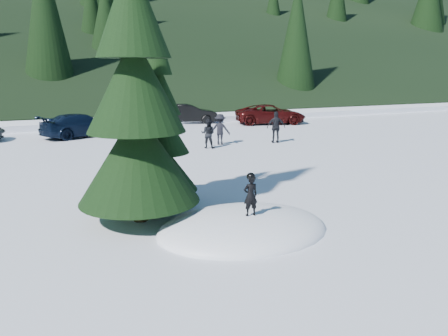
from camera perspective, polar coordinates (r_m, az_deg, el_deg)
name	(u,v)px	position (r m, az deg, el deg)	size (l,w,h in m)	color
ground	(243,230)	(11.24, 2.53, -8.10)	(200.00, 200.00, 0.00)	white
snow_mound	(243,230)	(11.24, 2.53, -8.10)	(4.48, 3.52, 0.96)	white
forest_hillside	(57,3)	(64.12, -21.02, 19.47)	(200.00, 60.00, 25.00)	black
spruce_tall	(136,97)	(11.48, -11.47, 9.11)	(3.20, 3.20, 8.60)	#311D10
spruce_short	(160,135)	(13.20, -8.37, 4.34)	(2.20, 2.20, 5.37)	#311D10
child_skier	(251,196)	(10.70, 3.49, -3.63)	(0.37, 0.24, 1.01)	black
adult_0	(208,134)	(22.79, -2.09, 4.52)	(0.75, 0.58, 1.54)	black
adult_1	(276,127)	(24.65, 6.82, 5.32)	(1.03, 0.43, 1.76)	black
adult_2	(220,129)	(23.90, -0.50, 5.07)	(1.08, 0.62, 1.67)	black
car_3	(81,125)	(28.13, -18.14, 5.33)	(1.99, 4.90, 1.42)	black
car_4	(126,118)	(32.17, -12.69, 6.41)	(1.58, 3.93, 1.34)	#95969D
car_5	(189,114)	(33.85, -4.66, 7.08)	(1.55, 4.44, 1.46)	black
car_6	(271,114)	(33.54, 6.10, 7.00)	(2.44, 5.28, 1.47)	#380A0A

